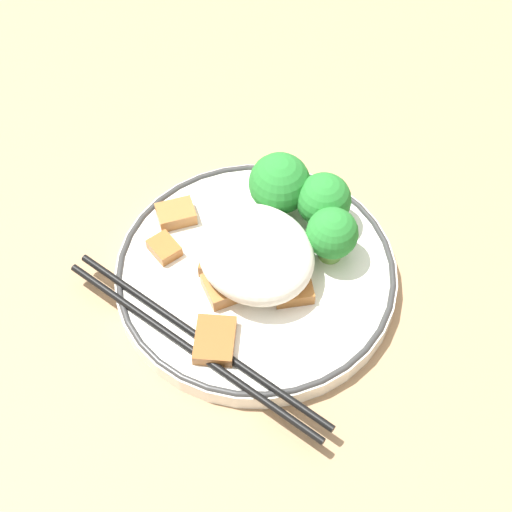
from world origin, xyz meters
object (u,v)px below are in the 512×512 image
object	(u,v)px
plate	(256,275)
chopsticks	(195,343)
broccoli_back_right	(280,184)
broccoli_back_left	(332,234)
broccoli_back_center	(324,200)

from	to	relation	value
plate	chopsticks	xyz separation A→B (m)	(0.03, -0.08, 0.01)
broccoli_back_right	chopsticks	xyz separation A→B (m)	(0.07, -0.13, -0.03)
broccoli_back_left	broccoli_back_center	distance (m)	0.03
broccoli_back_left	broccoli_back_right	bearing A→B (deg)	-178.86
plate	broccoli_back_center	distance (m)	0.08
broccoli_back_left	plate	bearing A→B (deg)	-112.78
plate	chopsticks	bearing A→B (deg)	-71.37
broccoli_back_left	broccoli_back_center	bearing A→B (deg)	150.70
broccoli_back_center	chopsticks	distance (m)	0.15
broccoli_back_left	broccoli_back_center	size ratio (longest dim) A/B	0.99
broccoli_back_center	plate	bearing A→B (deg)	-85.10
broccoli_back_left	broccoli_back_right	distance (m)	0.06
chopsticks	broccoli_back_left	bearing A→B (deg)	90.97
plate	broccoli_back_right	world-z (taller)	broccoli_back_right
plate	broccoli_back_left	world-z (taller)	broccoli_back_left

